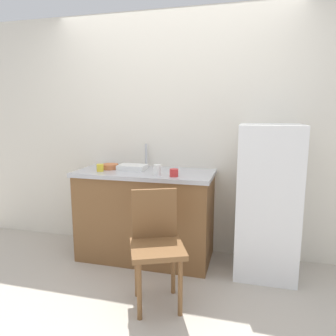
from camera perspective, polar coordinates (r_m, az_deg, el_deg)
ground_plane at (r=2.85m, az=-4.20°, el=-21.53°), size 8.00×8.00×0.00m
back_wall at (r=3.40m, az=1.04°, el=6.07°), size 4.80×0.10×2.51m
cabinet_base at (r=3.28m, az=-4.04°, el=-8.72°), size 1.33×0.60×0.87m
countertop at (r=3.17m, az=-4.14°, el=-0.89°), size 1.37×0.64×0.04m
faucet at (r=3.40m, az=-3.96°, el=2.32°), size 0.02×0.02×0.25m
refrigerator at (r=3.06m, az=17.47°, el=-5.55°), size 0.54×0.59×1.39m
chair at (r=2.52m, az=-2.13°, el=-13.17°), size 0.53×0.53×0.89m
dish_tray at (r=3.24m, az=-6.43°, el=0.14°), size 0.28×0.20×0.05m
terracotta_bowl at (r=3.32m, az=-10.46°, el=0.27°), size 0.18×0.18×0.05m
cup_red at (r=2.88m, az=1.08°, el=-0.86°), size 0.08×0.08×0.07m
cup_yellow at (r=3.20m, az=-12.16°, el=0.06°), size 0.07×0.07×0.07m
cup_white at (r=2.93m, az=-1.94°, el=-0.35°), size 0.07×0.07×0.10m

